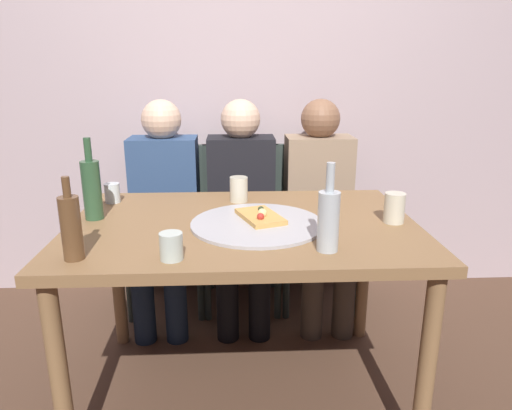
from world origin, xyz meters
TOP-DOWN VIEW (x-y plane):
  - ground_plane at (0.00, 0.00)m, footprint 8.00×8.00m
  - back_wall at (0.00, 1.07)m, footprint 6.00×0.10m
  - dining_table at (0.00, 0.00)m, footprint 1.33×0.90m
  - pizza_tray at (0.05, -0.04)m, footprint 0.50×0.50m
  - pizza_slice_last at (0.07, -0.00)m, footprint 0.20×0.25m
  - wine_bottle at (0.27, -0.30)m, footprint 0.07×0.07m
  - beer_bottle at (-0.58, 0.07)m, footprint 0.07×0.07m
  - water_bottle at (-0.53, -0.33)m, footprint 0.06×0.06m
  - tumbler_near at (0.58, -0.03)m, footprint 0.08×0.08m
  - tumbler_far at (-0.23, -0.35)m, footprint 0.07×0.07m
  - wine_glass at (-0.01, 0.29)m, footprint 0.08×0.08m
  - short_glass at (-0.57, 0.30)m, footprint 0.07×0.07m
  - chair_left at (-0.41, 0.85)m, footprint 0.44×0.44m
  - chair_middle at (0.01, 0.85)m, footprint 0.44×0.44m
  - chair_right at (0.43, 0.85)m, footprint 0.44×0.44m
  - guest_in_sweater at (-0.41, 0.70)m, footprint 0.36×0.56m
  - guest_in_beanie at (0.01, 0.70)m, footprint 0.36×0.56m
  - guest_by_wall at (0.43, 0.70)m, footprint 0.36×0.56m

SIDE VIEW (x-z plane):
  - ground_plane at x=0.00m, z-range 0.00..0.00m
  - chair_left at x=-0.41m, z-range 0.06..0.96m
  - chair_middle at x=0.01m, z-range 0.06..0.96m
  - chair_right at x=0.43m, z-range 0.06..0.96m
  - guest_in_sweater at x=-0.41m, z-range 0.06..1.23m
  - guest_in_beanie at x=0.01m, z-range 0.06..1.23m
  - guest_by_wall at x=0.43m, z-range 0.06..1.23m
  - dining_table at x=0.00m, z-range 0.29..1.05m
  - pizza_tray at x=0.05m, z-range 0.76..0.77m
  - pizza_slice_last at x=0.07m, z-range 0.76..0.81m
  - short_glass at x=-0.57m, z-range 0.76..0.84m
  - tumbler_far at x=-0.23m, z-range 0.76..0.84m
  - wine_glass at x=-0.01m, z-range 0.76..0.87m
  - tumbler_near at x=0.58m, z-range 0.76..0.87m
  - water_bottle at x=-0.53m, z-range 0.73..1.00m
  - wine_bottle at x=0.27m, z-range 0.72..1.01m
  - beer_bottle at x=-0.58m, z-range 0.72..1.04m
  - back_wall at x=0.00m, z-range 0.00..2.60m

